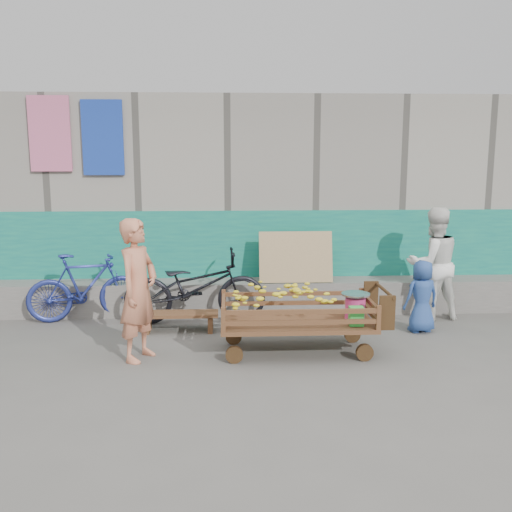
{
  "coord_description": "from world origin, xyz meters",
  "views": [
    {
      "loc": [
        -0.62,
        -5.38,
        2.17
      ],
      "look_at": [
        -0.29,
        1.2,
        1.0
      ],
      "focal_mm": 40.0,
      "sensor_mm": 36.0,
      "label": 1
    }
  ],
  "objects_px": {
    "bicycle_dark": "(195,287)",
    "child": "(422,296)",
    "bench": "(179,318)",
    "vendor_man": "(138,290)",
    "woman": "(433,264)",
    "banana_cart": "(294,306)",
    "bicycle_blue": "(86,287)"
  },
  "relations": [
    {
      "from": "bicycle_dark",
      "to": "child",
      "type": "bearing_deg",
      "value": -103.62
    },
    {
      "from": "bench",
      "to": "child",
      "type": "bearing_deg",
      "value": -2.91
    },
    {
      "from": "vendor_man",
      "to": "bicycle_dark",
      "type": "bearing_deg",
      "value": 2.18
    },
    {
      "from": "child",
      "to": "woman",
      "type": "bearing_deg",
      "value": -133.37
    },
    {
      "from": "vendor_man",
      "to": "woman",
      "type": "height_order",
      "value": "vendor_man"
    },
    {
      "from": "woman",
      "to": "bicycle_dark",
      "type": "bearing_deg",
      "value": -8.43
    },
    {
      "from": "banana_cart",
      "to": "woman",
      "type": "relative_size",
      "value": 1.22
    },
    {
      "from": "banana_cart",
      "to": "bicycle_dark",
      "type": "xyz_separation_m",
      "value": [
        -1.15,
        1.19,
        -0.05
      ]
    },
    {
      "from": "banana_cart",
      "to": "bench",
      "type": "height_order",
      "value": "banana_cart"
    },
    {
      "from": "vendor_man",
      "to": "bench",
      "type": "bearing_deg",
      "value": 4.29
    },
    {
      "from": "child",
      "to": "bicycle_dark",
      "type": "height_order",
      "value": "bicycle_dark"
    },
    {
      "from": "bench",
      "to": "woman",
      "type": "height_order",
      "value": "woman"
    },
    {
      "from": "bench",
      "to": "child",
      "type": "relative_size",
      "value": 1.07
    },
    {
      "from": "child",
      "to": "bench",
      "type": "bearing_deg",
      "value": -15.93
    },
    {
      "from": "woman",
      "to": "bicycle_blue",
      "type": "bearing_deg",
      "value": -11.09
    },
    {
      "from": "woman",
      "to": "bicycle_blue",
      "type": "xyz_separation_m",
      "value": [
        -4.59,
        0.15,
        -0.3
      ]
    },
    {
      "from": "child",
      "to": "bicycle_blue",
      "type": "xyz_separation_m",
      "value": [
        -4.27,
        0.71,
        -0.0
      ]
    },
    {
      "from": "bicycle_dark",
      "to": "bicycle_blue",
      "type": "distance_m",
      "value": 1.46
    },
    {
      "from": "vendor_man",
      "to": "woman",
      "type": "bearing_deg",
      "value": -45.84
    },
    {
      "from": "bench",
      "to": "child",
      "type": "height_order",
      "value": "child"
    },
    {
      "from": "banana_cart",
      "to": "child",
      "type": "relative_size",
      "value": 2.02
    },
    {
      "from": "child",
      "to": "bicycle_dark",
      "type": "bearing_deg",
      "value": -23.34
    },
    {
      "from": "vendor_man",
      "to": "bicycle_blue",
      "type": "distance_m",
      "value": 1.79
    },
    {
      "from": "vendor_man",
      "to": "bicycle_dark",
      "type": "height_order",
      "value": "vendor_man"
    },
    {
      "from": "banana_cart",
      "to": "bench",
      "type": "distance_m",
      "value": 1.61
    },
    {
      "from": "banana_cart",
      "to": "bicycle_dark",
      "type": "relative_size",
      "value": 1.0
    },
    {
      "from": "banana_cart",
      "to": "bicycle_dark",
      "type": "bearing_deg",
      "value": 134.1
    },
    {
      "from": "bench",
      "to": "bicycle_blue",
      "type": "bearing_deg",
      "value": 156.39
    },
    {
      "from": "bench",
      "to": "vendor_man",
      "type": "height_order",
      "value": "vendor_man"
    },
    {
      "from": "bench",
      "to": "bicycle_dark",
      "type": "height_order",
      "value": "bicycle_dark"
    },
    {
      "from": "woman",
      "to": "bicycle_dark",
      "type": "xyz_separation_m",
      "value": [
        -3.14,
        -0.04,
        -0.27
      ]
    },
    {
      "from": "vendor_man",
      "to": "bicycle_dark",
      "type": "relative_size",
      "value": 0.83
    }
  ]
}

